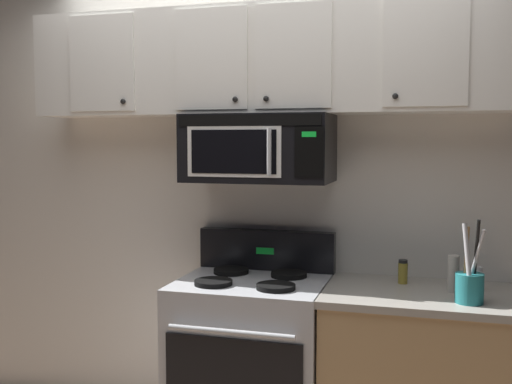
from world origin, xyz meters
TOP-DOWN VIEW (x-y plane):
  - back_wall at (0.00, 0.79)m, footprint 5.20×0.10m
  - stove_range at (0.00, 0.42)m, footprint 0.76×0.69m
  - over_range_microwave at (-0.00, 0.54)m, footprint 0.76×0.43m
  - upper_cabinets at (-0.00, 0.57)m, footprint 2.50×0.36m
  - counter_segment at (0.84, 0.43)m, footprint 0.93×0.65m
  - utensil_crock_teal at (1.04, 0.27)m, footprint 0.12×0.12m
  - salt_shaker at (1.10, 0.51)m, footprint 0.04×0.04m
  - pepper_mill at (0.98, 0.46)m, footprint 0.05×0.05m
  - spice_jar at (0.74, 0.57)m, footprint 0.05×0.05m

SIDE VIEW (x-z plane):
  - counter_segment at x=0.84m, z-range 0.00..0.90m
  - stove_range at x=0.00m, z-range -0.09..1.03m
  - salt_shaker at x=1.10m, z-range 0.90..1.02m
  - spice_jar at x=0.74m, z-range 0.90..1.02m
  - utensil_crock_teal at x=1.04m, z-range 0.80..1.17m
  - pepper_mill at x=0.98m, z-range 0.90..1.08m
  - back_wall at x=0.00m, z-range 0.00..2.70m
  - over_range_microwave at x=0.00m, z-range 1.40..1.75m
  - upper_cabinets at x=0.00m, z-range 1.75..2.30m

